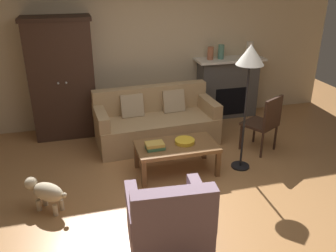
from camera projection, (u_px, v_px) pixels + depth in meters
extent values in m
plane|color=#B27A47|center=(185.00, 192.00, 4.56)|extent=(9.60, 9.60, 0.00)
cube|color=beige|center=(142.00, 44.00, 6.25)|extent=(7.20, 0.10, 2.80)
cube|color=#4C4947|center=(227.00, 88.00, 6.74)|extent=(1.10, 0.36, 1.08)
cube|color=black|center=(230.00, 102.00, 6.66)|extent=(0.60, 0.01, 0.52)
cube|color=white|center=(230.00, 59.00, 6.50)|extent=(1.26, 0.48, 0.04)
cube|color=#382319|center=(62.00, 80.00, 5.81)|extent=(1.00, 0.52, 1.89)
cube|color=#2F1E15|center=(55.00, 18.00, 5.41)|extent=(1.06, 0.55, 0.06)
sphere|color=#ADAFB5|center=(58.00, 83.00, 5.53)|extent=(0.04, 0.04, 0.04)
sphere|color=#ADAFB5|center=(66.00, 83.00, 5.56)|extent=(0.04, 0.04, 0.04)
cube|color=tan|center=(157.00, 130.00, 5.78)|extent=(1.94, 0.94, 0.44)
cube|color=tan|center=(151.00, 98.00, 5.91)|extent=(1.91, 0.29, 0.42)
cube|color=tan|center=(101.00, 118.00, 5.40)|extent=(0.20, 0.81, 0.22)
cube|color=tan|center=(208.00, 105.00, 5.90)|extent=(0.20, 0.81, 0.22)
cube|color=tan|center=(132.00, 106.00, 5.70)|extent=(0.37, 0.21, 0.37)
cube|color=tan|center=(173.00, 101.00, 5.90)|extent=(0.37, 0.21, 0.37)
cube|color=brown|center=(176.00, 146.00, 4.87)|extent=(1.10, 0.60, 0.05)
cube|color=brown|center=(144.00, 174.00, 4.60)|extent=(0.06, 0.06, 0.37)
cube|color=brown|center=(218.00, 164.00, 4.85)|extent=(0.06, 0.06, 0.37)
cube|color=brown|center=(137.00, 156.00, 5.06)|extent=(0.06, 0.06, 0.37)
cube|color=brown|center=(204.00, 147.00, 5.31)|extent=(0.06, 0.06, 0.37)
cylinder|color=gold|center=(185.00, 141.00, 4.90)|extent=(0.27, 0.27, 0.05)
cube|color=#427A4C|center=(155.00, 147.00, 4.74)|extent=(0.25, 0.18, 0.05)
cube|color=gold|center=(155.00, 144.00, 4.71)|extent=(0.24, 0.17, 0.04)
cylinder|color=#A86042|center=(210.00, 53.00, 6.35)|extent=(0.11, 0.11, 0.23)
cylinder|color=slate|center=(221.00, 52.00, 6.39)|extent=(0.11, 0.11, 0.25)
cylinder|color=beige|center=(250.00, 49.00, 6.52)|extent=(0.12, 0.12, 0.28)
cube|color=gray|center=(168.00, 230.00, 3.59)|extent=(0.81, 0.81, 0.42)
cube|color=gray|center=(174.00, 213.00, 3.13)|extent=(0.77, 0.22, 0.46)
cube|color=gray|center=(201.00, 201.00, 3.52)|extent=(0.17, 0.71, 0.20)
cube|color=gray|center=(134.00, 208.00, 3.41)|extent=(0.17, 0.71, 0.20)
cube|color=#382319|center=(259.00, 124.00, 5.48)|extent=(0.60, 0.60, 0.04)
cylinder|color=#382319|center=(254.00, 130.00, 5.81)|extent=(0.04, 0.04, 0.41)
cylinder|color=#382319|center=(241.00, 137.00, 5.57)|extent=(0.04, 0.04, 0.41)
cylinder|color=#382319|center=(275.00, 137.00, 5.56)|extent=(0.04, 0.04, 0.41)
cylinder|color=#382319|center=(262.00, 145.00, 5.32)|extent=(0.04, 0.04, 0.41)
cube|color=#382319|center=(273.00, 113.00, 5.25)|extent=(0.40, 0.25, 0.45)
cylinder|color=black|center=(240.00, 166.00, 5.14)|extent=(0.26, 0.26, 0.02)
cylinder|color=black|center=(245.00, 118.00, 4.84)|extent=(0.03, 0.03, 1.51)
cone|color=white|center=(251.00, 55.00, 4.49)|extent=(0.36, 0.36, 0.26)
ellipsoid|color=beige|center=(48.00, 192.00, 4.13)|extent=(0.44, 0.40, 0.22)
sphere|color=beige|center=(31.00, 183.00, 4.19)|extent=(0.15, 0.15, 0.15)
cylinder|color=beige|center=(39.00, 205.00, 4.20)|extent=(0.06, 0.06, 0.14)
cylinder|color=beige|center=(45.00, 200.00, 4.29)|extent=(0.06, 0.06, 0.14)
cylinder|color=beige|center=(55.00, 210.00, 4.11)|extent=(0.06, 0.06, 0.14)
cylinder|color=beige|center=(62.00, 205.00, 4.20)|extent=(0.06, 0.06, 0.14)
sphere|color=beige|center=(64.00, 195.00, 4.04)|extent=(0.06, 0.06, 0.06)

